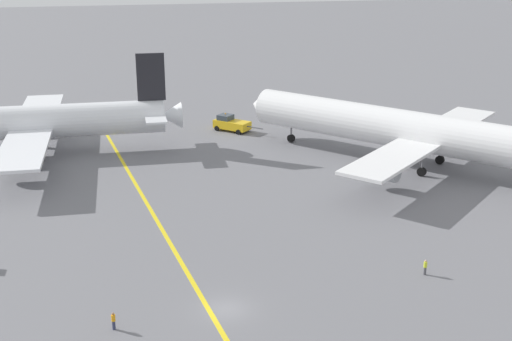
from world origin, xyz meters
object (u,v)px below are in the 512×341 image
Objects in this scene: airliner_at_gate_left at (20,123)px; pushback_tug at (231,124)px; ground_crew_ramp_agent_by_cones at (114,321)px; ground_crew_wing_walker_right at (425,267)px; airliner_being_pushed at (413,131)px.

pushback_tug is (34.26, 7.29, -3.81)m from airliner_at_gate_left.
ground_crew_ramp_agent_by_cones is at bearing -108.89° from pushback_tug.
pushback_tug is at bearing 99.74° from ground_crew_wing_walker_right.
airliner_being_pushed is 28.15× the size of ground_crew_ramp_agent_by_cones.
airliner_being_pushed is at bearing -47.27° from pushback_tug.
ground_crew_wing_walker_right is at bearing 7.34° from ground_crew_ramp_agent_by_cones.
ground_crew_ramp_agent_by_cones is (-21.08, -61.59, -0.44)m from pushback_tug.
pushback_tug reaches higher than ground_crew_ramp_agent_by_cones.
ground_crew_wing_walker_right is (44.15, -50.30, -4.26)m from airliner_at_gate_left.
airliner_being_pushed is 57.51m from ground_crew_ramp_agent_by_cones.
airliner_at_gate_left is at bearing 163.00° from airliner_being_pushed.
pushback_tug is 4.76× the size of ground_crew_ramp_agent_by_cones.
airliner_being_pushed reaches higher than airliner_at_gate_left.
ground_crew_wing_walker_right is (9.89, -57.59, -0.45)m from pushback_tug.
airliner_being_pushed reaches higher than ground_crew_wing_walker_right.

